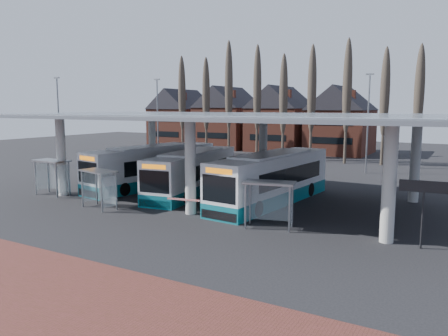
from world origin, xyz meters
The scene contains 15 objects.
ground centered at (0.00, 0.00, 0.00)m, with size 140.00×140.00×0.00m, color black.
station_canopy centered at (0.00, 8.00, 5.68)m, with size 32.00×16.00×6.34m.
poplar_row centered at (0.00, 33.00, 8.78)m, with size 45.10×1.10×14.50m.
townhouse_row centered at (-15.75, 44.00, 5.94)m, with size 36.80×10.30×12.25m.
lamp_post_a centered at (-18.00, 22.00, 5.34)m, with size 0.80×0.16×10.17m.
lamp_post_b centered at (6.00, 26.00, 5.34)m, with size 0.80×0.16×10.17m.
lamp_post_d centered at (-26.00, 14.00, 5.34)m, with size 0.80×0.16×10.17m.
bus_0 centered at (-8.25, 8.97, 1.68)m, with size 4.82×13.09×3.56m.
bus_1 centered at (-3.75, 8.42, 1.59)m, with size 4.37×12.40×3.38m.
bus_2 centered at (3.22, 8.16, 1.70)m, with size 3.99×13.18×3.61m.
shelter_0 centered at (-12.78, 2.33, 2.00)m, with size 3.01×1.58×2.75m.
shelter_1 centered at (-6.24, 0.85, 1.89)m, with size 3.04×1.97×2.60m.
shelter_2 centered at (5.70, 2.05, 1.94)m, with size 3.13×2.06×2.67m.
info_sign_0 centered at (13.63, 2.24, 2.80)m, with size 2.25×0.33×3.34m.
barrier centered at (-0.30, 2.24, 0.87)m, with size 2.22×0.80×1.12m.
Camera 1 is at (15.50, -20.27, 6.84)m, focal length 35.00 mm.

